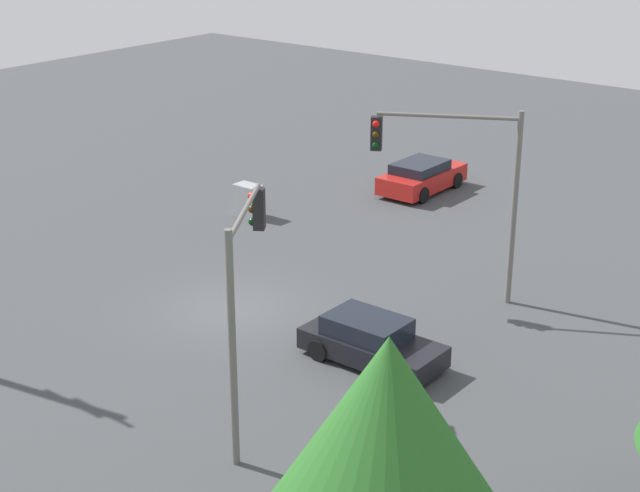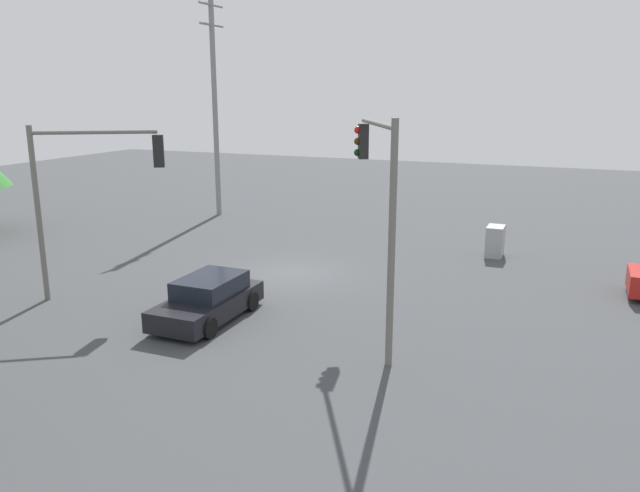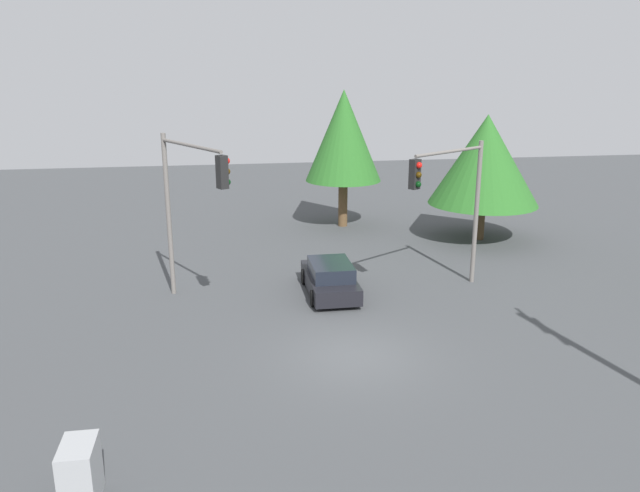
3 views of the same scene
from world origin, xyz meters
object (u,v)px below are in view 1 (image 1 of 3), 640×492
at_px(sedan_dark, 371,341).
at_px(electrical_cabinet, 248,200).
at_px(sedan_red, 422,176).
at_px(traffic_signal_cross, 458,170).
at_px(traffic_signal_main, 244,277).

bearing_deg(sedan_dark, electrical_cabinet, -122.61).
relative_size(sedan_red, traffic_signal_cross, 0.69).
height_order(sedan_dark, traffic_signal_main, traffic_signal_main).
distance_m(traffic_signal_main, traffic_signal_cross, 9.77).
bearing_deg(traffic_signal_cross, sedan_red, -80.60).
xyz_separation_m(sedan_dark, traffic_signal_cross, (-0.51, 5.16, 3.66)).
distance_m(traffic_signal_cross, electrical_cabinet, 11.32).
xyz_separation_m(sedan_red, electrical_cabinet, (-3.62, -6.98, -0.02)).
bearing_deg(sedan_dark, traffic_signal_main, -5.09).
distance_m(sedan_dark, traffic_signal_cross, 6.34).
bearing_deg(sedan_dark, sedan_red, -152.13).
height_order(sedan_red, sedan_dark, sedan_red).
relative_size(sedan_red, traffic_signal_main, 0.75).
bearing_deg(traffic_signal_cross, electrical_cabinet, -38.78).
relative_size(sedan_dark, traffic_signal_cross, 0.65).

